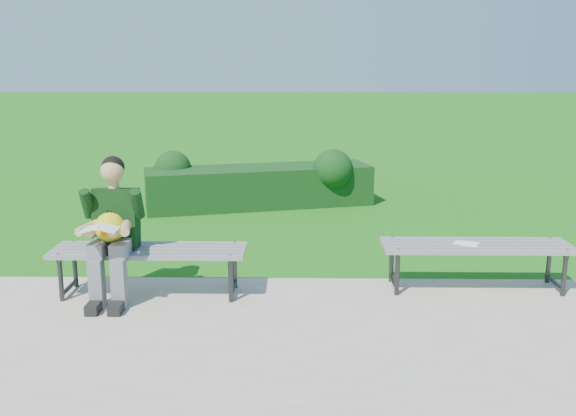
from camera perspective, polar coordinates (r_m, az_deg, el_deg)
ground at (r=6.57m, az=-1.10°, el=-6.41°), size 80.00×80.00×0.00m
walkway at (r=4.95m, az=-1.81°, el=-13.02°), size 30.00×3.50×0.02m
hedge at (r=9.83m, az=-2.50°, el=2.21°), size 3.52×1.70×0.87m
bench_left at (r=6.15m, az=-12.23°, el=-4.02°), size 1.80×0.50×0.46m
bench_right at (r=6.42m, az=16.40°, el=-3.54°), size 1.80×0.50×0.46m
seated_boy at (r=6.05m, az=-15.34°, el=-1.52°), size 0.56×0.76×1.31m
paper_sheet at (r=6.38m, az=15.57°, el=-3.06°), size 0.27×0.24×0.01m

